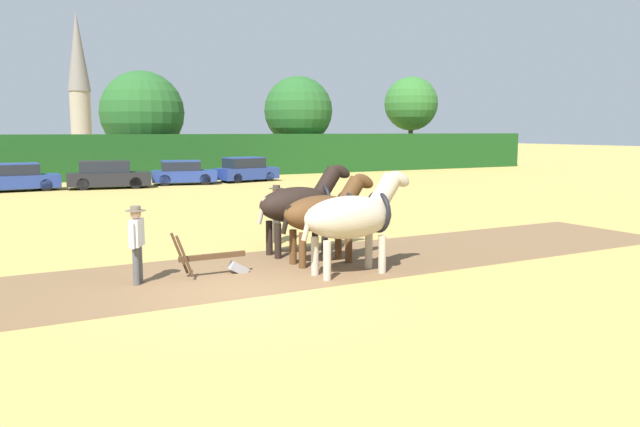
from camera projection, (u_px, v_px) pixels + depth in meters
ground_plane at (244, 293)px, 12.63m from camera, size 240.00×240.00×0.00m
plowed_furrow_strip at (127, 286)px, 13.22m from camera, size 31.37×4.74×0.01m
hedgerow at (67, 158)px, 40.36m from camera, size 77.92×1.53×3.04m
tree_center_left at (142, 113)px, 45.98m from camera, size 6.14×6.14×7.66m
tree_center at (298, 111)px, 50.61m from camera, size 5.55×5.55×7.67m
tree_center_right at (411, 104)px, 56.86m from camera, size 4.88×4.88×8.17m
church_spire at (79, 81)px, 81.22m from camera, size 2.88×2.88×18.69m
draft_horse_lead_left at (353, 216)px, 14.17m from camera, size 2.93×1.06×2.41m
draft_horse_lead_right at (325, 213)px, 15.33m from camera, size 2.66×0.96×2.27m
draft_horse_trail_left at (301, 204)px, 16.48m from camera, size 2.83×1.02×2.44m
plow at (218, 261)px, 14.14m from camera, size 1.76×0.47×1.13m
farmer_at_plow at (137, 239)px, 13.25m from camera, size 0.42×0.59×1.69m
farmer_beside_team at (277, 209)px, 18.09m from camera, size 0.43×0.67×1.71m
parked_car_left at (17, 178)px, 33.87m from camera, size 4.22×1.99×1.52m
parked_car_center_left at (108, 175)px, 35.51m from camera, size 4.70×2.38×1.58m
parked_car_center at (183, 173)px, 38.15m from camera, size 4.11×2.52×1.46m
parked_car_center_right at (246, 170)px, 40.36m from camera, size 4.19×2.53×1.58m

